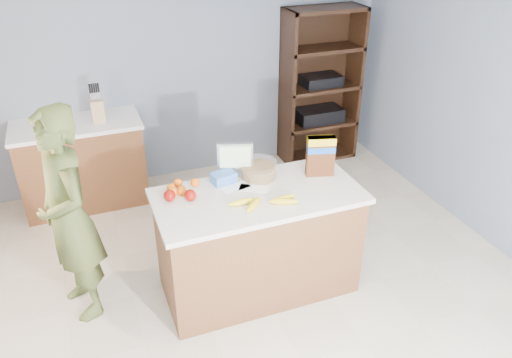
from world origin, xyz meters
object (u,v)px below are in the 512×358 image
object	(u,v)px
counter_peninsula	(258,246)
tv	(235,158)
cereal_box	(321,153)
person	(68,217)
shelving_unit	(318,89)

from	to	relation	value
counter_peninsula	tv	bearing A→B (deg)	101.83
tv	cereal_box	bearing A→B (deg)	-19.49
tv	person	bearing A→B (deg)	-177.97
shelving_unit	cereal_box	distance (m)	2.19
counter_peninsula	tv	world-z (taller)	tv
person	tv	size ratio (longest dim) A/B	5.93
tv	cereal_box	world-z (taller)	cereal_box
counter_peninsula	shelving_unit	distance (m)	2.61
shelving_unit	person	xyz separation A→B (m)	(-2.90, -1.77, -0.03)
shelving_unit	tv	xyz separation A→B (m)	(-1.62, -1.72, 0.19)
shelving_unit	person	size ratio (longest dim) A/B	1.08
cereal_box	counter_peninsula	bearing A→B (deg)	-169.46
shelving_unit	tv	size ratio (longest dim) A/B	6.38
tv	cereal_box	xyz separation A→B (m)	(0.63, -0.22, 0.03)
counter_peninsula	cereal_box	distance (m)	0.88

